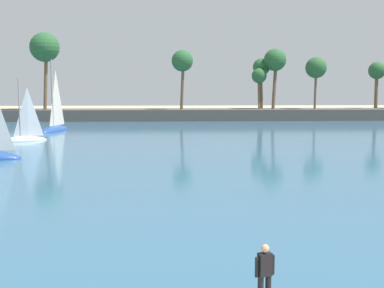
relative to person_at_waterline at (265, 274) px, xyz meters
name	(u,v)px	position (x,y,z in m)	size (l,w,h in m)	color
sea	(174,127)	(-1.82, 53.28, -0.86)	(220.00, 106.61, 0.06)	#33607F
palm_headland	(173,98)	(-1.76, 66.46, 2.59)	(96.69, 6.24, 13.49)	#514C47
person_at_waterline	(265,274)	(0.00, 0.00, 0.00)	(0.52, 0.30, 1.67)	black
sailboat_near_shore	(55,124)	(-16.20, 48.73, -0.01)	(3.32, 6.56, 9.12)	#234793
sailboat_far_left	(24,135)	(-16.83, 38.02, -0.23)	(4.78, 2.88, 6.65)	white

